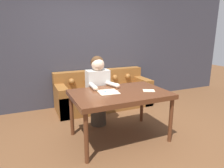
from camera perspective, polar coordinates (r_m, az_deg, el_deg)
ground_plane at (r=3.35m, az=3.12°, el=-14.61°), size 16.00×16.00×0.00m
wall_back at (r=4.63m, az=-6.96°, el=10.15°), size 8.00×0.06×2.60m
dining_table at (r=3.03m, az=2.25°, el=-3.61°), size 1.44×0.93×0.76m
couch at (r=4.51m, az=-2.48°, el=-2.79°), size 2.10×0.79×0.81m
person at (r=3.51m, az=-4.00°, el=-1.76°), size 0.46×0.56×1.25m
pattern_paper_main at (r=3.01m, az=-1.08°, el=-2.28°), size 0.32×0.31×0.00m
pattern_paper_offcut at (r=3.13m, az=10.45°, el=-1.85°), size 0.22×0.20×0.00m
scissors at (r=3.03m, az=-1.15°, el=-2.15°), size 0.24×0.10×0.01m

